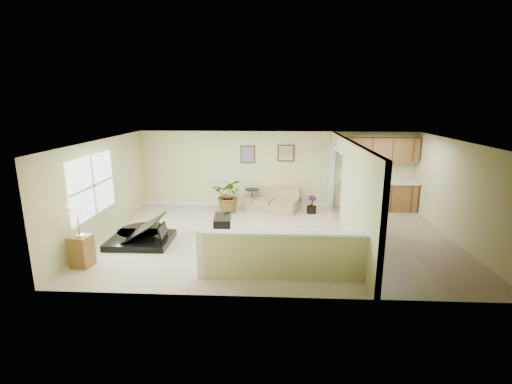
# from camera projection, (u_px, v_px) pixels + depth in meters

# --- Properties ---
(floor) EXTENTS (9.00, 9.00, 0.00)m
(floor) POSITION_uv_depth(u_px,v_px,m) (276.00, 238.00, 9.60)
(floor) COLOR tan
(floor) RESTS_ON ground
(back_wall) EXTENTS (9.00, 0.04, 2.50)m
(back_wall) POSITION_uv_depth(u_px,v_px,m) (276.00, 170.00, 12.21)
(back_wall) COLOR #C1C184
(back_wall) RESTS_ON floor
(front_wall) EXTENTS (9.00, 0.04, 2.50)m
(front_wall) POSITION_uv_depth(u_px,v_px,m) (277.00, 232.00, 6.39)
(front_wall) COLOR #C1C184
(front_wall) RESTS_ON floor
(left_wall) EXTENTS (0.04, 6.00, 2.50)m
(left_wall) POSITION_uv_depth(u_px,v_px,m) (102.00, 189.00, 9.53)
(left_wall) COLOR #C1C184
(left_wall) RESTS_ON floor
(right_wall) EXTENTS (0.04, 6.00, 2.50)m
(right_wall) POSITION_uv_depth(u_px,v_px,m) (460.00, 193.00, 9.08)
(right_wall) COLOR #C1C184
(right_wall) RESTS_ON floor
(ceiling) EXTENTS (9.00, 6.00, 0.04)m
(ceiling) POSITION_uv_depth(u_px,v_px,m) (277.00, 141.00, 9.00)
(ceiling) COLOR white
(ceiling) RESTS_ON back_wall
(kitchen_vinyl) EXTENTS (2.70, 6.00, 0.01)m
(kitchen_vinyl) POSITION_uv_depth(u_px,v_px,m) (400.00, 240.00, 9.44)
(kitchen_vinyl) COLOR gray
(kitchen_vinyl) RESTS_ON floor
(interior_partition) EXTENTS (0.18, 5.99, 2.50)m
(interior_partition) POSITION_uv_depth(u_px,v_px,m) (347.00, 191.00, 9.47)
(interior_partition) COLOR #C1C184
(interior_partition) RESTS_ON floor
(pony_half_wall) EXTENTS (3.42, 0.22, 1.00)m
(pony_half_wall) POSITION_uv_depth(u_px,v_px,m) (280.00, 255.00, 7.24)
(pony_half_wall) COLOR #C1C184
(pony_half_wall) RESTS_ON floor
(left_window) EXTENTS (0.05, 2.15, 1.45)m
(left_window) POSITION_uv_depth(u_px,v_px,m) (92.00, 186.00, 9.00)
(left_window) COLOR white
(left_window) RESTS_ON left_wall
(wall_art_left) EXTENTS (0.48, 0.04, 0.58)m
(wall_art_left) POSITION_uv_depth(u_px,v_px,m) (248.00, 154.00, 12.11)
(wall_art_left) COLOR #3C2716
(wall_art_left) RESTS_ON back_wall
(wall_mirror) EXTENTS (0.55, 0.04, 0.55)m
(wall_mirror) POSITION_uv_depth(u_px,v_px,m) (286.00, 153.00, 12.04)
(wall_mirror) COLOR #3C2716
(wall_mirror) RESTS_ON back_wall
(kitchen_cabinets) EXTENTS (2.36, 0.65, 2.33)m
(kitchen_cabinets) POSITION_uv_depth(u_px,v_px,m) (376.00, 184.00, 11.88)
(kitchen_cabinets) COLOR brown
(kitchen_cabinets) RESTS_ON floor
(piano) EXTENTS (1.79, 1.85, 1.42)m
(piano) POSITION_uv_depth(u_px,v_px,m) (140.00, 219.00, 9.24)
(piano) COLOR black
(piano) RESTS_ON floor
(piano_bench) EXTENTS (0.50, 0.88, 0.56)m
(piano_bench) POSITION_uv_depth(u_px,v_px,m) (223.00, 227.00, 9.59)
(piano_bench) COLOR black
(piano_bench) RESTS_ON floor
(loveseat) EXTENTS (1.89, 1.40, 0.92)m
(loveseat) POSITION_uv_depth(u_px,v_px,m) (273.00, 199.00, 12.03)
(loveseat) COLOR tan
(loveseat) RESTS_ON floor
(accent_table) EXTENTS (0.46, 0.46, 0.67)m
(accent_table) POSITION_uv_depth(u_px,v_px,m) (252.00, 196.00, 12.11)
(accent_table) COLOR black
(accent_table) RESTS_ON floor
(palm_plant) EXTENTS (1.14, 1.03, 1.12)m
(palm_plant) POSITION_uv_depth(u_px,v_px,m) (229.00, 195.00, 11.71)
(palm_plant) COLOR black
(palm_plant) RESTS_ON floor
(small_plant) EXTENTS (0.40, 0.40, 0.57)m
(small_plant) POSITION_uv_depth(u_px,v_px,m) (312.00, 206.00, 11.66)
(small_plant) COLOR black
(small_plant) RESTS_ON floor
(lamp_stand) EXTENTS (0.44, 0.44, 1.35)m
(lamp_stand) POSITION_uv_depth(u_px,v_px,m) (80.00, 241.00, 7.83)
(lamp_stand) COLOR brown
(lamp_stand) RESTS_ON floor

